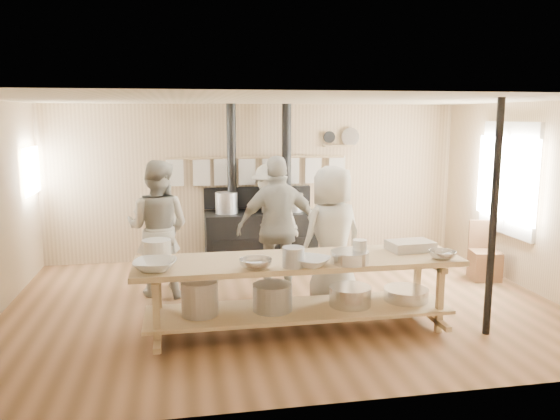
{
  "coord_description": "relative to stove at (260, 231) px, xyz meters",
  "views": [
    {
      "loc": [
        -1.26,
        -6.63,
        2.41
      ],
      "look_at": [
        -0.01,
        0.2,
        1.21
      ],
      "focal_mm": 35.0,
      "sensor_mm": 36.0,
      "label": 1
    }
  ],
  "objects": [
    {
      "name": "pitcher",
      "position": [
        0.62,
        -3.27,
        0.45
      ],
      "size": [
        0.2,
        0.2,
        0.24
      ],
      "primitive_type": "cylinder",
      "rotation": [
        0.0,
        0.0,
        -0.42
      ],
      "color": "white",
      "rests_on": "prep_table"
    },
    {
      "name": "cook_by_window",
      "position": [
        0.14,
        -0.17,
        0.3
      ],
      "size": [
        1.22,
        1.14,
        1.65
      ],
      "primitive_type": "imported",
      "rotation": [
        0.0,
        0.0,
        -0.66
      ],
      "color": "#A6A393",
      "rests_on": "ground"
    },
    {
      "name": "back_wall_shelf",
      "position": [
        1.47,
        0.32,
        1.48
      ],
      "size": [
        0.63,
        0.14,
        0.32
      ],
      "color": "tan",
      "rests_on": "ground"
    },
    {
      "name": "cook_right",
      "position": [
        -0.01,
        -1.8,
        0.43
      ],
      "size": [
        1.15,
        0.56,
        1.9
      ],
      "primitive_type": "imported",
      "rotation": [
        0.0,
        0.0,
        3.23
      ],
      "color": "#A6A393",
      "rests_on": "ground"
    },
    {
      "name": "bowl_steel_a",
      "position": [
        -0.52,
        -3.35,
        0.38
      ],
      "size": [
        0.47,
        0.47,
        0.11
      ],
      "primitive_type": "imported",
      "rotation": [
        0.0,
        0.0,
        1.03
      ],
      "color": "silver",
      "rests_on": "prep_table"
    },
    {
      "name": "ground",
      "position": [
        0.01,
        -2.12,
        -0.52
      ],
      "size": [
        7.0,
        7.0,
        0.0
      ],
      "primitive_type": "plane",
      "color": "brown",
      "rests_on": "ground"
    },
    {
      "name": "deep_bowl_enamel",
      "position": [
        -1.54,
        -2.69,
        0.43
      ],
      "size": [
        0.39,
        0.39,
        0.2
      ],
      "primitive_type": "cylinder",
      "rotation": [
        0.0,
        0.0,
        0.25
      ],
      "color": "white",
      "rests_on": "prep_table"
    },
    {
      "name": "roasting_pan",
      "position": [
        1.37,
        -2.9,
        0.39
      ],
      "size": [
        0.54,
        0.39,
        0.11
      ],
      "primitive_type": "cube",
      "rotation": [
        0.0,
        0.0,
        0.1
      ],
      "color": "#B2B2B7",
      "rests_on": "prep_table"
    },
    {
      "name": "stove",
      "position": [
        0.0,
        0.0,
        0.0
      ],
      "size": [
        1.9,
        0.75,
        2.6
      ],
      "color": "black",
      "rests_on": "ground"
    },
    {
      "name": "cook_left",
      "position": [
        -1.58,
        -1.38,
        0.4
      ],
      "size": [
        1.08,
        0.96,
        1.83
      ],
      "primitive_type": "imported",
      "rotation": [
        0.0,
        0.0,
        2.78
      ],
      "color": "#A6A393",
      "rests_on": "ground"
    },
    {
      "name": "window_right",
      "position": [
        3.48,
        -1.52,
        0.98
      ],
      "size": [
        0.09,
        1.5,
        1.65
      ],
      "color": "beige",
      "rests_on": "ground"
    },
    {
      "name": "bowl_white_a",
      "position": [
        -1.54,
        -3.21,
        0.38
      ],
      "size": [
        0.5,
        0.5,
        0.11
      ],
      "primitive_type": "imported",
      "rotation": [
        0.0,
        0.0,
        -0.15
      ],
      "color": "white",
      "rests_on": "prep_table"
    },
    {
      "name": "bowl_white_b",
      "position": [
        0.06,
        -3.35,
        0.38
      ],
      "size": [
        0.55,
        0.55,
        0.1
      ],
      "primitive_type": "imported",
      "rotation": [
        0.0,
        0.0,
        2.44
      ],
      "color": "white",
      "rests_on": "prep_table"
    },
    {
      "name": "towel_rail",
      "position": [
        0.01,
        0.28,
        1.03
      ],
      "size": [
        3.0,
        0.04,
        0.47
      ],
      "color": "tan",
      "rests_on": "ground"
    },
    {
      "name": "room_shell",
      "position": [
        0.01,
        -2.12,
        1.1
      ],
      "size": [
        7.0,
        7.0,
        7.0
      ],
      "color": "tan",
      "rests_on": "ground"
    },
    {
      "name": "left_opening",
      "position": [
        -3.44,
        -0.12,
        1.08
      ],
      "size": [
        0.0,
        0.9,
        0.9
      ],
      "color": "white",
      "rests_on": "ground"
    },
    {
      "name": "mixing_bowl_large",
      "position": [
        0.5,
        -3.3,
        0.39
      ],
      "size": [
        0.47,
        0.47,
        0.13
      ],
      "primitive_type": "cylinder",
      "rotation": [
        0.0,
        0.0,
        -0.15
      ],
      "color": "silver",
      "rests_on": "prep_table"
    },
    {
      "name": "support_post",
      "position": [
        2.06,
        -3.47,
        0.78
      ],
      "size": [
        0.08,
        0.08,
        2.6
      ],
      "primitive_type": "cylinder",
      "color": "black",
      "rests_on": "ground"
    },
    {
      "name": "cook_far_left",
      "position": [
        -1.6,
        -1.15,
        0.32
      ],
      "size": [
        0.68,
        0.51,
        1.69
      ],
      "primitive_type": "imported",
      "rotation": [
        0.0,
        0.0,
        3.33
      ],
      "color": "#A6A393",
      "rests_on": "ground"
    },
    {
      "name": "bucket_galv",
      "position": [
        -0.13,
        -3.35,
        0.44
      ],
      "size": [
        0.26,
        0.26,
        0.21
      ],
      "primitive_type": "cylinder",
      "rotation": [
        0.0,
        0.0,
        -0.12
      ],
      "color": "gray",
      "rests_on": "prep_table"
    },
    {
      "name": "bowl_steel_b",
      "position": [
        1.56,
        -3.33,
        0.37
      ],
      "size": [
        0.36,
        0.36,
        0.09
      ],
      "primitive_type": "imported",
      "rotation": [
        0.0,
        0.0,
        3.4
      ],
      "color": "silver",
      "rests_on": "prep_table"
    },
    {
      "name": "prep_table",
      "position": [
        -0.0,
        -3.02,
        -0.0
      ],
      "size": [
        3.6,
        0.9,
        0.85
      ],
      "color": "tan",
      "rests_on": "ground"
    },
    {
      "name": "cook_center",
      "position": [
        0.59,
        -2.27,
        0.38
      ],
      "size": [
        1.03,
        0.84,
        1.81
      ],
      "primitive_type": "imported",
      "rotation": [
        0.0,
        0.0,
        3.48
      ],
      "color": "#A6A393",
      "rests_on": "ground"
    },
    {
      "name": "chair",
      "position": [
        3.16,
        -1.55,
        -0.27
      ],
      "size": [
        0.47,
        0.47,
        0.86
      ],
      "rotation": [
        0.0,
        0.0,
        -0.19
      ],
      "color": "#543421",
      "rests_on": "ground"
    }
  ]
}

